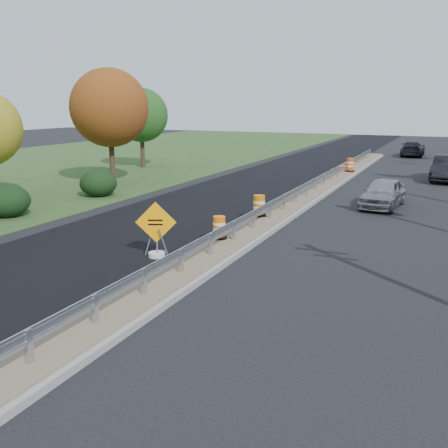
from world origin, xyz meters
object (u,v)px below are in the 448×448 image
at_px(car_silver, 383,193).
at_px(car_dark_far, 413,149).
at_px(barrel_median_near, 219,228).
at_px(car_dark_mid, 448,168).
at_px(barrel_median_far, 350,165).
at_px(caution_sign, 157,243).
at_px(barrel_median_mid, 259,206).

relative_size(car_silver, car_dark_far, 0.83).
height_order(barrel_median_near, car_dark_mid, car_dark_mid).
bearing_deg(barrel_median_far, caution_sign, -95.14).
bearing_deg(barrel_median_near, car_dark_far, 83.89).
distance_m(barrel_median_mid, barrel_median_far, 16.84).
height_order(barrel_median_far, car_dark_mid, car_dark_mid).
height_order(barrel_median_far, car_silver, car_silver).
distance_m(barrel_median_mid, car_silver, 7.25).
relative_size(barrel_median_near, barrel_median_mid, 0.90).
relative_size(barrel_median_far, car_dark_far, 0.19).
xyz_separation_m(caution_sign, barrel_median_mid, (1.28, 6.54, 0.19)).
bearing_deg(car_dark_mid, barrel_median_far, -178.02).
xyz_separation_m(barrel_median_mid, car_dark_far, (3.96, 32.78, 0.06)).
bearing_deg(barrel_median_near, barrel_median_mid, 90.00).
bearing_deg(car_dark_far, car_silver, 91.44).
bearing_deg(barrel_median_mid, barrel_median_far, 87.21).
distance_m(barrel_median_near, barrel_median_far, 21.04).
distance_m(barrel_median_far, car_silver, 11.89).
xyz_separation_m(barrel_median_near, barrel_median_far, (0.82, 21.02, 0.07)).
height_order(caution_sign, barrel_median_near, caution_sign).
bearing_deg(car_dark_far, barrel_median_far, 78.88).
distance_m(barrel_median_mid, car_dark_mid, 18.18).
distance_m(car_dark_mid, car_dark_far, 16.55).
relative_size(barrel_median_near, car_dark_far, 0.17).
distance_m(caution_sign, barrel_median_mid, 6.67).
height_order(barrel_median_mid, barrel_median_far, barrel_median_far).
bearing_deg(car_silver, barrel_median_near, -109.87).
bearing_deg(barrel_median_far, car_dark_far, 78.88).
bearing_deg(car_dark_far, barrel_median_near, 83.89).
distance_m(barrel_median_far, car_dark_far, 16.26).
xyz_separation_m(barrel_median_mid, barrel_median_far, (0.82, 16.82, 0.02)).
relative_size(barrel_median_near, barrel_median_far, 0.86).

